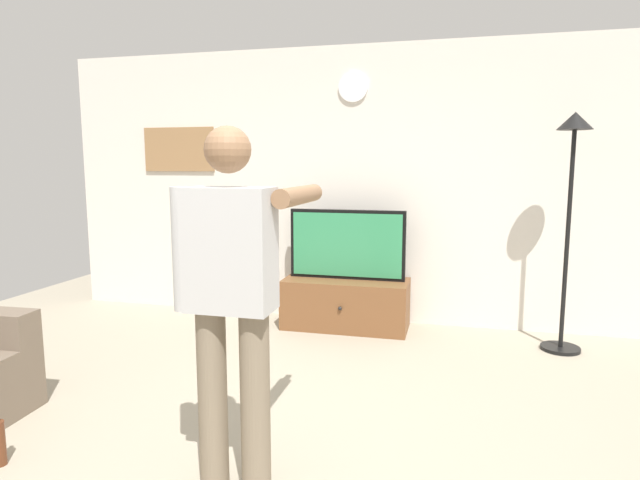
# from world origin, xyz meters

# --- Properties ---
(back_wall) EXTENTS (6.40, 0.10, 2.70)m
(back_wall) POSITION_xyz_m (0.00, 2.95, 1.35)
(back_wall) COLOR silver
(back_wall) RESTS_ON ground_plane
(tv_stand) EXTENTS (1.19, 0.55, 0.47)m
(tv_stand) POSITION_xyz_m (-0.14, 2.60, 0.24)
(tv_stand) COLOR brown
(tv_stand) RESTS_ON ground_plane
(television) EXTENTS (1.11, 0.07, 0.67)m
(television) POSITION_xyz_m (-0.14, 2.65, 0.80)
(television) COLOR black
(television) RESTS_ON tv_stand
(wall_clock) EXTENTS (0.29, 0.03, 0.29)m
(wall_clock) POSITION_xyz_m (-0.14, 2.89, 2.30)
(wall_clock) COLOR white
(framed_picture) EXTENTS (0.80, 0.04, 0.46)m
(framed_picture) POSITION_xyz_m (-2.01, 2.90, 1.72)
(framed_picture) COLOR #997047
(floor_lamp) EXTENTS (0.32, 0.32, 1.98)m
(floor_lamp) POSITION_xyz_m (1.76, 2.42, 1.41)
(floor_lamp) COLOR black
(floor_lamp) RESTS_ON ground_plane
(person_standing_nearer_lamp) EXTENTS (0.57, 0.78, 1.73)m
(person_standing_nearer_lamp) POSITION_xyz_m (-0.14, -0.08, 0.98)
(person_standing_nearer_lamp) COLOR #7A6B56
(person_standing_nearer_lamp) RESTS_ON ground_plane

